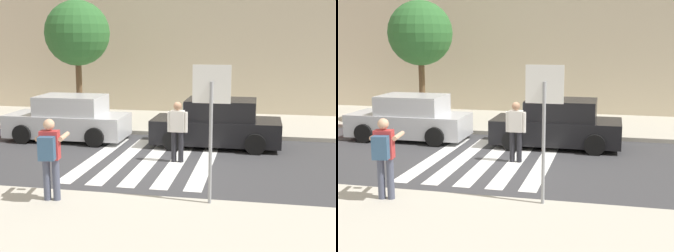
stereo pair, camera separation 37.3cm
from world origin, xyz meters
TOP-DOWN VIEW (x-y plane):
  - ground_plane at (0.00, 0.00)m, footprint 120.00×120.00m
  - sidewalk_far at (0.00, 6.00)m, footprint 60.00×4.80m
  - building_facade_far at (0.00, 10.40)m, footprint 56.00×4.00m
  - crosswalk_stripe_0 at (-1.60, 0.20)m, footprint 0.44×5.20m
  - crosswalk_stripe_1 at (-0.80, 0.20)m, footprint 0.44×5.20m
  - crosswalk_stripe_2 at (0.00, 0.20)m, footprint 0.44×5.20m
  - crosswalk_stripe_3 at (0.80, 0.20)m, footprint 0.44×5.20m
  - crosswalk_stripe_4 at (1.60, 0.20)m, footprint 0.44×5.20m
  - stop_sign at (2.11, -3.40)m, footprint 0.76×0.08m
  - photographer_with_backpack at (-1.14, -3.89)m, footprint 0.66×0.90m
  - pedestrian_crossing at (0.80, 0.15)m, footprint 0.58×0.24m
  - parked_car_silver at (-3.38, 2.30)m, footprint 4.10×1.92m
  - parked_car_black at (1.73, 2.30)m, footprint 4.10×1.92m
  - street_tree_west at (-4.01, 4.90)m, footprint 2.53×2.53m

SIDE VIEW (x-z plane):
  - ground_plane at x=0.00m, z-range 0.00..0.00m
  - crosswalk_stripe_0 at x=-1.60m, z-range 0.00..0.01m
  - crosswalk_stripe_1 at x=-0.80m, z-range 0.00..0.01m
  - crosswalk_stripe_2 at x=0.00m, z-range 0.00..0.01m
  - crosswalk_stripe_3 at x=0.80m, z-range 0.00..0.01m
  - crosswalk_stripe_4 at x=1.60m, z-range 0.00..0.01m
  - sidewalk_far at x=0.00m, z-range 0.00..0.14m
  - parked_car_silver at x=-3.38m, z-range -0.05..1.50m
  - parked_car_black at x=1.73m, z-range -0.05..1.50m
  - pedestrian_crossing at x=0.80m, z-range 0.11..1.84m
  - photographer_with_backpack at x=-1.14m, z-range 0.31..2.03m
  - stop_sign at x=2.11m, z-range 0.79..3.62m
  - building_facade_far at x=0.00m, z-range 0.00..7.02m
  - street_tree_west at x=-4.01m, z-range 1.25..6.03m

